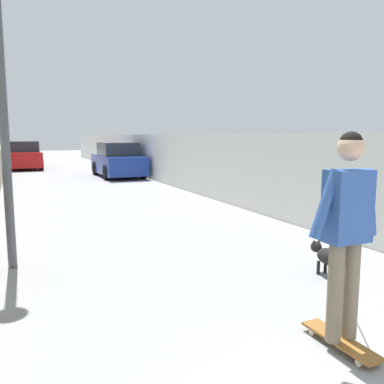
% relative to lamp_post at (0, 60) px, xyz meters
% --- Properties ---
extents(ground_plane, '(80.00, 80.00, 0.00)m').
position_rel_lamp_post_xyz_m(ground_plane, '(7.97, -2.48, -2.83)').
color(ground_plane, gray).
extents(fence_right, '(48.00, 0.30, 1.89)m').
position_rel_lamp_post_xyz_m(fence_right, '(5.97, -5.52, -1.88)').
color(fence_right, silver).
rests_on(fence_right, ground).
extents(lamp_post, '(0.36, 0.36, 4.11)m').
position_rel_lamp_post_xyz_m(lamp_post, '(0.00, 0.00, 0.00)').
color(lamp_post, '#4C4C51').
rests_on(lamp_post, ground).
extents(skateboard, '(0.80, 0.20, 0.08)m').
position_rel_lamp_post_xyz_m(skateboard, '(-3.54, -2.62, -2.76)').
color(skateboard, brown).
rests_on(skateboard, ground).
extents(person_skateboarder, '(0.22, 0.71, 1.79)m').
position_rel_lamp_post_xyz_m(person_skateboarder, '(-3.54, -2.62, -1.69)').
color(person_skateboarder, '#726651').
rests_on(person_skateboarder, skateboard).
extents(dog, '(1.79, 1.30, 1.06)m').
position_rel_lamp_post_xyz_m(dog, '(-2.06, -3.80, -2.55)').
color(dog, black).
rests_on(dog, ground).
extents(car_near, '(4.02, 1.80, 1.54)m').
position_rel_lamp_post_xyz_m(car_near, '(11.99, -4.37, -2.12)').
color(car_near, navy).
rests_on(car_near, ground).
extents(car_far, '(4.24, 1.80, 1.54)m').
position_rel_lamp_post_xyz_m(car_far, '(18.58, -0.60, -2.11)').
color(car_far, '#B71414').
rests_on(car_far, ground).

